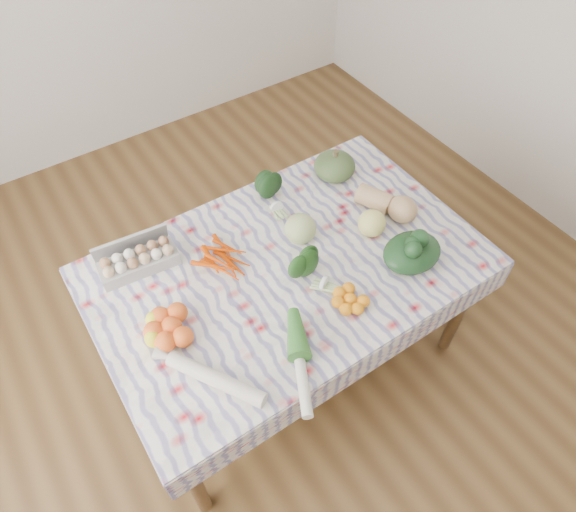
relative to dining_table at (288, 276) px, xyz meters
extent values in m
plane|color=brown|center=(0.00, 0.00, -0.68)|extent=(4.50, 4.50, 0.00)
cube|color=brown|center=(0.00, 0.00, 0.05)|extent=(1.60, 1.00, 0.04)
cylinder|color=brown|center=(-0.74, -0.44, -0.32)|extent=(0.06, 0.06, 0.71)
cylinder|color=brown|center=(0.74, -0.44, -0.32)|extent=(0.06, 0.06, 0.71)
cylinder|color=brown|center=(-0.74, 0.44, -0.32)|extent=(0.06, 0.06, 0.71)
cylinder|color=brown|center=(0.74, 0.44, -0.32)|extent=(0.06, 0.06, 0.71)
cube|color=silver|center=(0.00, 0.00, 0.08)|extent=(1.66, 1.06, 0.01)
cube|color=#9A9A96|center=(-0.54, 0.34, 0.13)|extent=(0.34, 0.16, 0.09)
cube|color=#C73B00|center=(-0.23, 0.18, 0.10)|extent=(0.27, 0.26, 0.04)
ellipsoid|color=black|center=(0.14, 0.34, 0.15)|extent=(0.18, 0.17, 0.14)
ellipsoid|color=#3F582C|center=(0.51, 0.34, 0.15)|extent=(0.27, 0.27, 0.13)
sphere|color=#A7BA73|center=(0.13, 0.09, 0.15)|extent=(0.17, 0.17, 0.14)
ellipsoid|color=tan|center=(0.56, 0.01, 0.15)|extent=(0.23, 0.31, 0.13)
cube|color=orange|center=(-0.56, -0.03, 0.13)|extent=(0.32, 0.32, 0.09)
ellipsoid|color=#1A4715|center=(0.03, -0.14, 0.14)|extent=(0.21, 0.21, 0.11)
cube|color=orange|center=(0.10, -0.30, 0.11)|extent=(0.20, 0.20, 0.06)
sphere|color=#E0DA6E|center=(0.41, -0.05, 0.15)|extent=(0.16, 0.16, 0.13)
ellipsoid|color=black|center=(0.45, -0.28, 0.14)|extent=(0.29, 0.25, 0.12)
cylinder|color=silver|center=(-0.52, -0.31, 0.11)|extent=(0.26, 0.38, 0.06)
cylinder|color=silver|center=(-0.23, -0.43, 0.11)|extent=(0.23, 0.39, 0.05)
camera|label=1|loc=(-0.77, -1.15, 1.81)|focal=32.00mm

